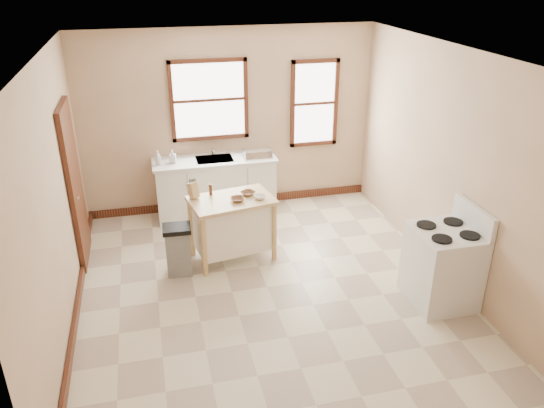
% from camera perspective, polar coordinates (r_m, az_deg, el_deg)
% --- Properties ---
extents(floor, '(5.00, 5.00, 0.00)m').
position_cam_1_polar(floor, '(6.60, -0.53, -8.92)').
color(floor, beige).
rests_on(floor, ground).
extents(ceiling, '(5.00, 5.00, 0.00)m').
position_cam_1_polar(ceiling, '(5.55, -0.64, 15.84)').
color(ceiling, white).
rests_on(ceiling, ground).
extents(wall_back, '(4.50, 0.04, 2.80)m').
position_cam_1_polar(wall_back, '(8.25, -4.58, 8.87)').
color(wall_back, '#D2A98A').
rests_on(wall_back, ground).
extents(wall_left, '(0.04, 5.00, 2.80)m').
position_cam_1_polar(wall_left, '(5.89, -22.41, 0.19)').
color(wall_left, '#D2A98A').
rests_on(wall_left, ground).
extents(wall_right, '(0.04, 5.00, 2.80)m').
position_cam_1_polar(wall_right, '(6.77, 18.35, 3.98)').
color(wall_right, '#D2A98A').
rests_on(wall_right, ground).
extents(window_main, '(1.17, 0.06, 1.22)m').
position_cam_1_polar(window_main, '(8.10, -6.78, 11.04)').
color(window_main, '#35110E').
rests_on(window_main, wall_back).
extents(window_side, '(0.77, 0.06, 1.37)m').
position_cam_1_polar(window_side, '(8.49, 4.57, 10.73)').
color(window_side, '#35110E').
rests_on(window_side, wall_back).
extents(door_left, '(0.06, 0.90, 2.10)m').
position_cam_1_polar(door_left, '(7.20, -20.44, 1.92)').
color(door_left, '#35110E').
rests_on(door_left, ground).
extents(baseboard_back, '(4.50, 0.04, 0.12)m').
position_cam_1_polar(baseboard_back, '(8.69, -4.25, 0.30)').
color(baseboard_back, '#35110E').
rests_on(baseboard_back, ground).
extents(baseboard_left, '(0.04, 5.00, 0.12)m').
position_cam_1_polar(baseboard_left, '(6.52, -20.22, -10.52)').
color(baseboard_left, '#35110E').
rests_on(baseboard_left, ground).
extents(sink_counter, '(1.86, 0.62, 0.92)m').
position_cam_1_polar(sink_counter, '(8.25, -6.07, 1.86)').
color(sink_counter, silver).
rests_on(sink_counter, ground).
extents(faucet, '(0.03, 0.03, 0.22)m').
position_cam_1_polar(faucet, '(8.21, -6.43, 6.00)').
color(faucet, silver).
rests_on(faucet, sink_counter).
extents(soap_bottle_a, '(0.10, 0.10, 0.22)m').
position_cam_1_polar(soap_bottle_a, '(7.94, -12.17, 4.89)').
color(soap_bottle_a, '#B2B2B2').
rests_on(soap_bottle_a, sink_counter).
extents(soap_bottle_b, '(0.11, 0.11, 0.20)m').
position_cam_1_polar(soap_bottle_b, '(7.98, -10.63, 5.04)').
color(soap_bottle_b, '#B2B2B2').
rests_on(soap_bottle_b, sink_counter).
extents(dish_rack, '(0.50, 0.42, 0.11)m').
position_cam_1_polar(dish_rack, '(8.10, -1.62, 5.47)').
color(dish_rack, silver).
rests_on(dish_rack, sink_counter).
extents(kitchen_island, '(1.16, 0.85, 0.86)m').
position_cam_1_polar(kitchen_island, '(7.02, -4.28, -2.66)').
color(kitchen_island, tan).
rests_on(kitchen_island, ground).
extents(knife_block, '(0.14, 0.14, 0.20)m').
position_cam_1_polar(knife_block, '(6.87, -8.47, 1.42)').
color(knife_block, tan).
rests_on(knife_block, kitchen_island).
extents(pepper_grinder, '(0.05, 0.05, 0.15)m').
position_cam_1_polar(pepper_grinder, '(6.94, -6.62, 1.55)').
color(pepper_grinder, '#442512').
rests_on(pepper_grinder, kitchen_island).
extents(bowl_a, '(0.18, 0.18, 0.04)m').
position_cam_1_polar(bowl_a, '(6.76, -3.74, 0.50)').
color(bowl_a, brown).
rests_on(bowl_a, kitchen_island).
extents(bowl_b, '(0.25, 0.25, 0.04)m').
position_cam_1_polar(bowl_b, '(6.93, -2.61, 1.16)').
color(bowl_b, brown).
rests_on(bowl_b, kitchen_island).
extents(bowl_c, '(0.15, 0.15, 0.05)m').
position_cam_1_polar(bowl_c, '(6.81, -1.35, 0.75)').
color(bowl_c, white).
rests_on(bowl_c, kitchen_island).
extents(trash_bin, '(0.36, 0.30, 0.67)m').
position_cam_1_polar(trash_bin, '(6.81, -10.04, -4.91)').
color(trash_bin, gray).
rests_on(trash_bin, ground).
extents(gas_stove, '(0.74, 0.75, 1.19)m').
position_cam_1_polar(gas_stove, '(6.37, 17.98, -5.34)').
color(gas_stove, silver).
rests_on(gas_stove, ground).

